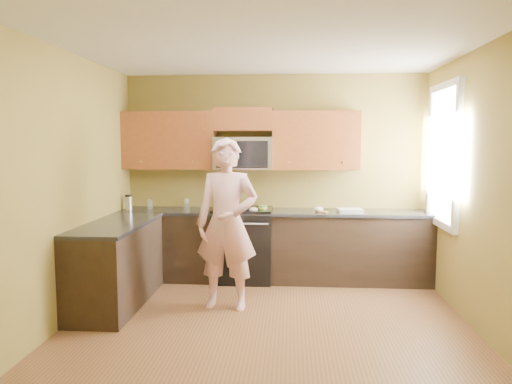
# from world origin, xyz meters

# --- Properties ---
(floor) EXTENTS (4.00, 4.00, 0.00)m
(floor) POSITION_xyz_m (0.00, 0.00, 0.00)
(floor) COLOR brown
(floor) RESTS_ON ground
(ceiling) EXTENTS (4.00, 4.00, 0.00)m
(ceiling) POSITION_xyz_m (0.00, 0.00, 2.70)
(ceiling) COLOR white
(ceiling) RESTS_ON ground
(wall_back) EXTENTS (4.00, 0.00, 4.00)m
(wall_back) POSITION_xyz_m (0.00, 2.00, 1.35)
(wall_back) COLOR olive
(wall_back) RESTS_ON ground
(wall_front) EXTENTS (4.00, 0.00, 4.00)m
(wall_front) POSITION_xyz_m (0.00, -2.00, 1.35)
(wall_front) COLOR olive
(wall_front) RESTS_ON ground
(wall_left) EXTENTS (0.00, 4.00, 4.00)m
(wall_left) POSITION_xyz_m (-2.00, 0.00, 1.35)
(wall_left) COLOR olive
(wall_left) RESTS_ON ground
(wall_right) EXTENTS (0.00, 4.00, 4.00)m
(wall_right) POSITION_xyz_m (2.00, 0.00, 1.35)
(wall_right) COLOR olive
(wall_right) RESTS_ON ground
(cabinet_back_run) EXTENTS (4.00, 0.60, 0.88)m
(cabinet_back_run) POSITION_xyz_m (0.00, 1.70, 0.44)
(cabinet_back_run) COLOR black
(cabinet_back_run) RESTS_ON floor
(cabinet_left_run) EXTENTS (0.60, 1.60, 0.88)m
(cabinet_left_run) POSITION_xyz_m (-1.70, 0.60, 0.44)
(cabinet_left_run) COLOR black
(cabinet_left_run) RESTS_ON floor
(countertop_back) EXTENTS (4.00, 0.62, 0.04)m
(countertop_back) POSITION_xyz_m (0.00, 1.69, 0.90)
(countertop_back) COLOR black
(countertop_back) RESTS_ON cabinet_back_run
(countertop_left) EXTENTS (0.62, 1.60, 0.04)m
(countertop_left) POSITION_xyz_m (-1.69, 0.60, 0.90)
(countertop_left) COLOR black
(countertop_left) RESTS_ON cabinet_left_run
(stove) EXTENTS (0.76, 0.65, 0.95)m
(stove) POSITION_xyz_m (-0.40, 1.68, 0.47)
(stove) COLOR black
(stove) RESTS_ON floor
(microwave) EXTENTS (0.76, 0.40, 0.42)m
(microwave) POSITION_xyz_m (-0.40, 1.80, 1.45)
(microwave) COLOR silver
(microwave) RESTS_ON wall_back
(upper_cab_left) EXTENTS (1.22, 0.33, 0.75)m
(upper_cab_left) POSITION_xyz_m (-1.39, 1.83, 1.45)
(upper_cab_left) COLOR brown
(upper_cab_left) RESTS_ON wall_back
(upper_cab_right) EXTENTS (1.12, 0.33, 0.75)m
(upper_cab_right) POSITION_xyz_m (0.54, 1.83, 1.45)
(upper_cab_right) COLOR brown
(upper_cab_right) RESTS_ON wall_back
(upper_cab_over_mw) EXTENTS (0.76, 0.33, 0.30)m
(upper_cab_over_mw) POSITION_xyz_m (-0.40, 1.83, 2.10)
(upper_cab_over_mw) COLOR brown
(upper_cab_over_mw) RESTS_ON wall_back
(window) EXTENTS (0.06, 1.06, 1.66)m
(window) POSITION_xyz_m (1.98, 1.20, 1.65)
(window) COLOR white
(window) RESTS_ON wall_right
(woman) EXTENTS (0.72, 0.51, 1.85)m
(woman) POSITION_xyz_m (-0.46, 0.59, 0.92)
(woman) COLOR #E3717E
(woman) RESTS_ON floor
(frying_pan) EXTENTS (0.37, 0.50, 0.06)m
(frying_pan) POSITION_xyz_m (-0.43, 1.58, 0.95)
(frying_pan) COLOR black
(frying_pan) RESTS_ON stove
(butter_tub) EXTENTS (0.13, 0.13, 0.09)m
(butter_tub) POSITION_xyz_m (-0.14, 1.69, 0.92)
(butter_tub) COLOR yellow
(butter_tub) RESTS_ON countertop_back
(toast_slice) EXTENTS (0.14, 0.14, 0.01)m
(toast_slice) POSITION_xyz_m (0.63, 1.57, 0.93)
(toast_slice) COLOR #B27F47
(toast_slice) RESTS_ON countertop_back
(napkin_a) EXTENTS (0.12, 0.13, 0.06)m
(napkin_a) POSITION_xyz_m (-0.25, 1.54, 0.95)
(napkin_a) COLOR silver
(napkin_a) RESTS_ON countertop_back
(napkin_b) EXTENTS (0.15, 0.16, 0.07)m
(napkin_b) POSITION_xyz_m (0.58, 1.61, 0.95)
(napkin_b) COLOR silver
(napkin_b) RESTS_ON countertop_back
(dish_towel) EXTENTS (0.32, 0.26, 0.05)m
(dish_towel) POSITION_xyz_m (0.97, 1.57, 0.95)
(dish_towel) COLOR white
(dish_towel) RESTS_ON countertop_back
(travel_mug) EXTENTS (0.11, 0.11, 0.20)m
(travel_mug) POSITION_xyz_m (-1.90, 1.63, 0.92)
(travel_mug) COLOR silver
(travel_mug) RESTS_ON countertop_back
(glass_a) EXTENTS (0.08, 0.08, 0.12)m
(glass_a) POSITION_xyz_m (-1.65, 1.76, 0.98)
(glass_a) COLOR silver
(glass_a) RESTS_ON countertop_back
(glass_b) EXTENTS (0.08, 0.08, 0.12)m
(glass_b) POSITION_xyz_m (-1.19, 1.92, 0.98)
(glass_b) COLOR silver
(glass_b) RESTS_ON countertop_back
(glass_c) EXTENTS (0.09, 0.09, 0.12)m
(glass_c) POSITION_xyz_m (-0.93, 1.75, 0.98)
(glass_c) COLOR silver
(glass_c) RESTS_ON countertop_back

